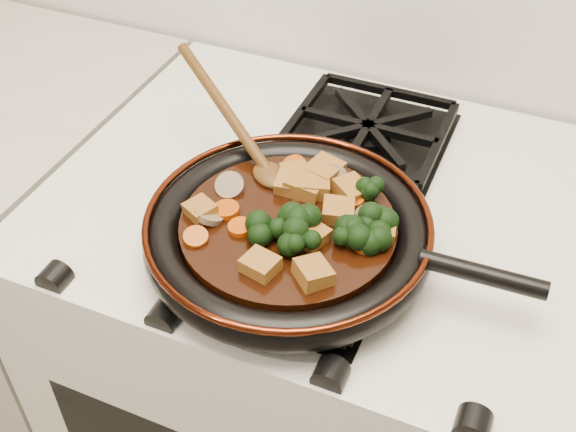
% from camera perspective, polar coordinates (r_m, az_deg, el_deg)
% --- Properties ---
extents(stove, '(0.76, 0.60, 0.90)m').
position_cam_1_polar(stove, '(1.32, 2.80, -13.42)').
color(stove, silver).
rests_on(stove, ground).
extents(burner_grate_front, '(0.23, 0.23, 0.03)m').
position_cam_1_polar(burner_grate_front, '(0.87, 0.49, -3.13)').
color(burner_grate_front, black).
rests_on(burner_grate_front, stove).
extents(burner_grate_back, '(0.23, 0.23, 0.03)m').
position_cam_1_polar(burner_grate_back, '(1.08, 6.31, 6.66)').
color(burner_grate_back, black).
rests_on(burner_grate_back, stove).
extents(skillet, '(0.47, 0.35, 0.05)m').
position_cam_1_polar(skillet, '(0.86, 0.13, -1.32)').
color(skillet, black).
rests_on(skillet, burner_grate_front).
extents(braising_sauce, '(0.26, 0.26, 0.02)m').
position_cam_1_polar(braising_sauce, '(0.86, -0.00, -1.04)').
color(braising_sauce, black).
rests_on(braising_sauce, skillet).
extents(tofu_cube_0, '(0.05, 0.05, 0.03)m').
position_cam_1_polar(tofu_cube_0, '(0.89, 0.43, 2.58)').
color(tofu_cube_0, '#8E5C20').
rests_on(tofu_cube_0, braising_sauce).
extents(tofu_cube_1, '(0.06, 0.06, 0.03)m').
position_cam_1_polar(tofu_cube_1, '(0.89, 1.84, 2.40)').
color(tofu_cube_1, '#8E5C20').
rests_on(tofu_cube_1, braising_sauce).
extents(tofu_cube_2, '(0.04, 0.04, 0.02)m').
position_cam_1_polar(tofu_cube_2, '(0.84, 7.28, -1.13)').
color(tofu_cube_2, '#8E5C20').
rests_on(tofu_cube_2, braising_sauce).
extents(tofu_cube_3, '(0.05, 0.05, 0.02)m').
position_cam_1_polar(tofu_cube_3, '(0.91, 0.67, 3.33)').
color(tofu_cube_3, '#8E5C20').
rests_on(tofu_cube_3, braising_sauce).
extents(tofu_cube_4, '(0.05, 0.05, 0.03)m').
position_cam_1_polar(tofu_cube_4, '(0.78, 2.00, -4.55)').
color(tofu_cube_4, '#8E5C20').
rests_on(tofu_cube_4, braising_sauce).
extents(tofu_cube_5, '(0.05, 0.05, 0.03)m').
position_cam_1_polar(tofu_cube_5, '(0.91, 2.87, 3.47)').
color(tofu_cube_5, '#8E5C20').
rests_on(tofu_cube_5, braising_sauce).
extents(tofu_cube_6, '(0.04, 0.04, 0.02)m').
position_cam_1_polar(tofu_cube_6, '(0.79, -2.20, -3.93)').
color(tofu_cube_6, '#8E5C20').
rests_on(tofu_cube_6, braising_sauce).
extents(tofu_cube_7, '(0.04, 0.04, 0.02)m').
position_cam_1_polar(tofu_cube_7, '(0.82, 1.90, -1.66)').
color(tofu_cube_7, '#8E5C20').
rests_on(tofu_cube_7, braising_sauce).
extents(tofu_cube_8, '(0.05, 0.04, 0.03)m').
position_cam_1_polar(tofu_cube_8, '(0.89, 1.29, 2.36)').
color(tofu_cube_8, '#8E5C20').
rests_on(tofu_cube_8, braising_sauce).
extents(tofu_cube_9, '(0.05, 0.05, 0.03)m').
position_cam_1_polar(tofu_cube_9, '(0.89, 4.99, 2.02)').
color(tofu_cube_9, '#8E5C20').
rests_on(tofu_cube_9, braising_sauce).
extents(tofu_cube_10, '(0.05, 0.04, 0.02)m').
position_cam_1_polar(tofu_cube_10, '(0.86, -6.93, 0.42)').
color(tofu_cube_10, '#8E5C20').
rests_on(tofu_cube_10, braising_sauce).
extents(tofu_cube_11, '(0.05, 0.05, 0.02)m').
position_cam_1_polar(tofu_cube_11, '(0.86, 3.98, 0.35)').
color(tofu_cube_11, '#8E5C20').
rests_on(tofu_cube_11, braising_sauce).
extents(broccoli_floret_0, '(0.08, 0.08, 0.06)m').
position_cam_1_polar(broccoli_floret_0, '(0.88, 6.46, 1.88)').
color(broccoli_floret_0, black).
rests_on(broccoli_floret_0, braising_sauce).
extents(broccoli_floret_1, '(0.08, 0.08, 0.07)m').
position_cam_1_polar(broccoli_floret_1, '(0.85, 7.16, -0.04)').
color(broccoli_floret_1, black).
rests_on(broccoli_floret_1, braising_sauce).
extents(broccoli_floret_2, '(0.07, 0.07, 0.07)m').
position_cam_1_polar(broccoli_floret_2, '(0.82, 5.00, -1.67)').
color(broccoli_floret_2, black).
rests_on(broccoli_floret_2, braising_sauce).
extents(broccoli_floret_3, '(0.07, 0.07, 0.07)m').
position_cam_1_polar(broccoli_floret_3, '(0.81, 0.99, -1.98)').
color(broccoli_floret_3, black).
rests_on(broccoli_floret_3, braising_sauce).
extents(broccoli_floret_4, '(0.08, 0.08, 0.05)m').
position_cam_1_polar(broccoli_floret_4, '(0.82, 6.39, -1.70)').
color(broccoli_floret_4, black).
rests_on(broccoli_floret_4, braising_sauce).
extents(broccoli_floret_5, '(0.09, 0.09, 0.07)m').
position_cam_1_polar(broccoli_floret_5, '(0.83, 0.65, -0.68)').
color(broccoli_floret_5, black).
rests_on(broccoli_floret_5, braising_sauce).
extents(broccoli_floret_6, '(0.08, 0.09, 0.06)m').
position_cam_1_polar(broccoli_floret_6, '(0.82, -1.55, -1.37)').
color(broccoli_floret_6, black).
rests_on(broccoli_floret_6, braising_sauce).
extents(carrot_coin_0, '(0.03, 0.03, 0.01)m').
position_cam_1_polar(carrot_coin_0, '(0.84, -3.80, -0.88)').
color(carrot_coin_0, '#AE3D04').
rests_on(carrot_coin_0, braising_sauce).
extents(carrot_coin_1, '(0.03, 0.03, 0.01)m').
position_cam_1_polar(carrot_coin_1, '(0.88, 5.24, 1.34)').
color(carrot_coin_1, '#AE3D04').
rests_on(carrot_coin_1, braising_sauce).
extents(carrot_coin_2, '(0.03, 0.03, 0.02)m').
position_cam_1_polar(carrot_coin_2, '(0.83, -7.30, -1.67)').
color(carrot_coin_2, '#AE3D04').
rests_on(carrot_coin_2, braising_sauce).
extents(carrot_coin_3, '(0.03, 0.03, 0.02)m').
position_cam_1_polar(carrot_coin_3, '(0.82, 6.22, -2.16)').
color(carrot_coin_3, '#AE3D04').
rests_on(carrot_coin_3, braising_sauce).
extents(carrot_coin_4, '(0.03, 0.03, 0.02)m').
position_cam_1_polar(carrot_coin_4, '(0.93, 0.46, 4.12)').
color(carrot_coin_4, '#AE3D04').
rests_on(carrot_coin_4, braising_sauce).
extents(carrot_coin_5, '(0.03, 0.03, 0.01)m').
position_cam_1_polar(carrot_coin_5, '(0.86, -4.89, 0.50)').
color(carrot_coin_5, '#AE3D04').
rests_on(carrot_coin_5, braising_sauce).
extents(mushroom_slice_0, '(0.04, 0.03, 0.03)m').
position_cam_1_polar(mushroom_slice_0, '(0.85, 6.36, -0.23)').
color(mushroom_slice_0, brown).
rests_on(mushroom_slice_0, braising_sauce).
extents(mushroom_slice_1, '(0.04, 0.04, 0.03)m').
position_cam_1_polar(mushroom_slice_1, '(0.82, 6.02, -1.97)').
color(mushroom_slice_1, brown).
rests_on(mushroom_slice_1, braising_sauce).
extents(mushroom_slice_2, '(0.05, 0.05, 0.02)m').
position_cam_1_polar(mushroom_slice_2, '(0.86, -6.30, 0.12)').
color(mushroom_slice_2, brown).
rests_on(mushroom_slice_2, braising_sauce).
extents(mushroom_slice_3, '(0.04, 0.03, 0.03)m').
position_cam_1_polar(mushroom_slice_3, '(0.90, 3.62, 3.00)').
color(mushroom_slice_3, brown).
rests_on(mushroom_slice_3, braising_sauce).
extents(mushroom_slice_4, '(0.04, 0.04, 0.02)m').
position_cam_1_polar(mushroom_slice_4, '(0.89, -4.63, 2.41)').
color(mushroom_slice_4, brown).
rests_on(mushroom_slice_4, braising_sauce).
extents(wooden_spoon, '(0.14, 0.11, 0.24)m').
position_cam_1_polar(wooden_spoon, '(0.94, -3.55, 6.35)').
color(wooden_spoon, '#4B2E10').
rests_on(wooden_spoon, braising_sauce).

